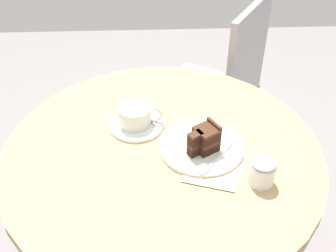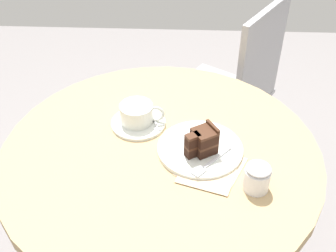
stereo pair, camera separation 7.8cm
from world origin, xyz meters
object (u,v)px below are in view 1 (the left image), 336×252
at_px(fork, 212,162).
at_px(sugar_pot, 262,171).
at_px(teaspoon, 154,124).
at_px(cake_slice, 205,139).
at_px(coffee_cup, 135,115).
at_px(napkin, 214,166).
at_px(cafe_chair, 224,83).
at_px(cake_plate, 202,148).
at_px(saucer, 137,125).

xyz_separation_m(fork, sugar_pot, (0.11, -0.06, 0.02)).
bearing_deg(teaspoon, cake_slice, 31.92).
xyz_separation_m(coffee_cup, sugar_pot, (0.31, -0.24, -0.00)).
bearing_deg(teaspoon, napkin, 25.03).
bearing_deg(cafe_chair, napkin, 20.95).
relative_size(cake_slice, cafe_chair, 0.10).
bearing_deg(teaspoon, cake_plate, 34.42).
xyz_separation_m(coffee_cup, cafe_chair, (0.35, 0.52, -0.24)).
distance_m(napkin, sugar_pot, 0.13).
bearing_deg(cafe_chair, coffee_cup, -0.96).
distance_m(teaspoon, cafe_chair, 0.65).
bearing_deg(cake_slice, sugar_pot, -41.31).
height_order(saucer, cafe_chair, cafe_chair).
xyz_separation_m(saucer, fork, (0.20, -0.17, 0.01)).
bearing_deg(fork, coffee_cup, -89.95).
xyz_separation_m(saucer, napkin, (0.20, -0.18, -0.00)).
bearing_deg(saucer, cake_slice, -34.00).
xyz_separation_m(cafe_chair, sugar_pot, (-0.04, -0.76, 0.24)).
bearing_deg(cafe_chair, fork, 20.55).
distance_m(saucer, cake_plate, 0.21).
height_order(cake_slice, sugar_pot, cake_slice).
height_order(saucer, sugar_pot, sugar_pot).
bearing_deg(cake_plate, napkin, -69.96).
bearing_deg(fork, saucer, -89.68).
relative_size(coffee_cup, cafe_chair, 0.15).
bearing_deg(cake_slice, coffee_cup, 145.56).
relative_size(coffee_cup, sugar_pot, 1.71).
height_order(cake_plate, fork, fork).
distance_m(coffee_cup, napkin, 0.27).
bearing_deg(saucer, teaspoon, -8.33).
height_order(napkin, sugar_pot, sugar_pot).
bearing_deg(coffee_cup, teaspoon, -11.53).
xyz_separation_m(saucer, sugar_pot, (0.31, -0.23, 0.03)).
bearing_deg(cake_plate, cake_slice, -71.41).
bearing_deg(fork, napkin, 106.02).
bearing_deg(sugar_pot, teaspoon, 138.70).
height_order(saucer, teaspoon, teaspoon).
height_order(coffee_cup, fork, coffee_cup).
relative_size(teaspoon, cake_slice, 1.04).
bearing_deg(teaspoon, saucer, -115.13).
relative_size(cake_plate, cafe_chair, 0.26).
distance_m(cake_slice, sugar_pot, 0.17).
xyz_separation_m(cake_slice, sugar_pot, (0.13, -0.11, -0.01)).
distance_m(fork, cafe_chair, 0.75).
xyz_separation_m(teaspoon, cake_slice, (0.13, -0.11, 0.04)).
xyz_separation_m(cake_plate, cafe_chair, (0.17, 0.64, -0.21)).
height_order(coffee_cup, cake_slice, cake_slice).
bearing_deg(napkin, sugar_pot, -28.68).
bearing_deg(cake_plate, coffee_cup, 147.87).
distance_m(coffee_cup, sugar_pot, 0.39).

